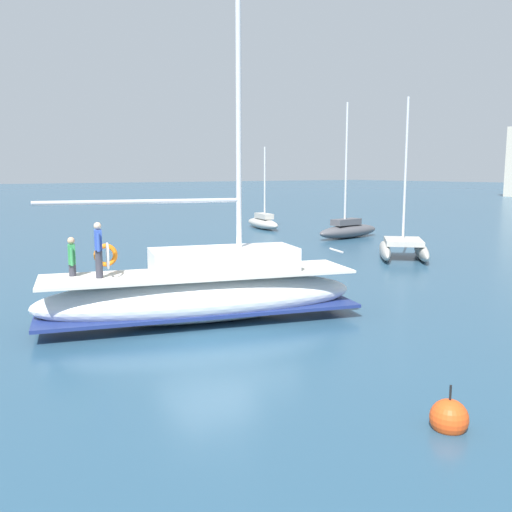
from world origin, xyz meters
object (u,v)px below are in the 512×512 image
(moored_cutter_right, at_px, (403,247))
(main_sailboat, at_px, (203,291))
(moored_cutter_left, at_px, (263,222))
(mooring_buoy, at_px, (449,418))
(moored_sloop_near, at_px, (348,229))

(moored_cutter_right, bearing_deg, main_sailboat, -71.44)
(moored_cutter_left, xyz_separation_m, mooring_buoy, (29.91, -17.10, -0.32))
(moored_cutter_left, bearing_deg, main_sailboat, -38.90)
(main_sailboat, xyz_separation_m, moored_cutter_left, (-21.21, 17.12, -0.38))
(moored_sloop_near, xyz_separation_m, mooring_buoy, (21.70, -18.34, -0.40))
(main_sailboat, bearing_deg, moored_cutter_right, 108.56)
(moored_sloop_near, relative_size, moored_cutter_left, 1.41)
(moored_sloop_near, distance_m, mooring_buoy, 28.41)
(main_sailboat, height_order, moored_cutter_right, main_sailboat)
(moored_sloop_near, xyz_separation_m, moored_cutter_right, (8.17, -3.96, -0.01))
(moored_cutter_right, distance_m, mooring_buoy, 19.75)
(moored_cutter_left, bearing_deg, mooring_buoy, -29.75)
(moored_sloop_near, bearing_deg, mooring_buoy, -40.20)
(moored_sloop_near, distance_m, moored_cutter_right, 9.08)
(main_sailboat, relative_size, moored_sloop_near, 1.37)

